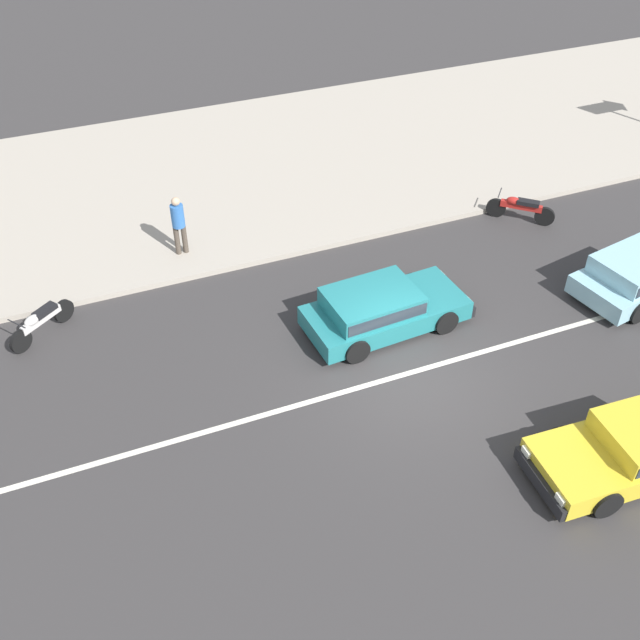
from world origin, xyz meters
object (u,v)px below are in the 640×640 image
Objects in this scene: hatchback_teal_3 at (381,308)px; pedestrian_near_clock at (178,221)px; motorcycle_0 at (520,208)px; motorcycle_2 at (41,321)px.

hatchback_teal_3 is 5.89m from pedestrian_near_clock.
hatchback_teal_3 is 6.41m from motorcycle_0.
pedestrian_near_clock reaches higher than motorcycle_2.
pedestrian_near_clock is at bearing 128.05° from hatchback_teal_3.
motorcycle_2 is 4.32m from pedestrian_near_clock.
motorcycle_0 is at bearing 26.29° from hatchback_teal_3.
motorcycle_0 is (5.75, 2.84, -0.17)m from hatchback_teal_3.
motorcycle_2 is 0.93× the size of pedestrian_near_clock.
pedestrian_near_clock is (3.80, 1.95, 0.70)m from motorcycle_2.
motorcycle_2 is (-13.16, -0.16, -0.00)m from motorcycle_0.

